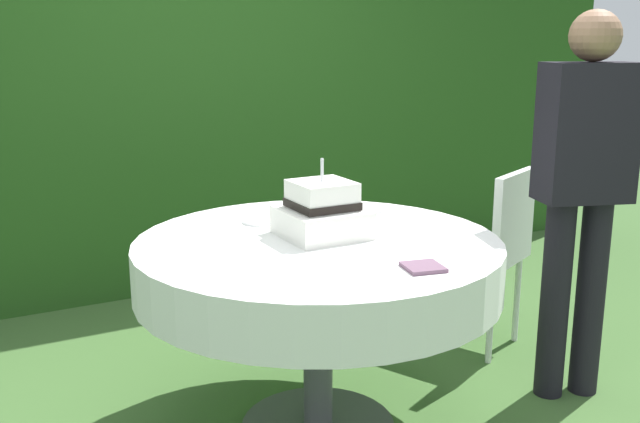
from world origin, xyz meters
name	(u,v)px	position (x,y,z in m)	size (l,w,h in m)	color
foliage_hedge	(155,95)	(0.00, 2.10, 1.16)	(6.71, 0.60, 2.32)	#234C19
cake_table	(318,267)	(0.00, 0.00, 0.66)	(1.35, 1.35, 0.77)	#4C4C51
wedding_cake	(322,212)	(0.04, 0.04, 0.86)	(0.30, 0.30, 0.29)	white
serving_plate_near	(259,221)	(-0.09, 0.33, 0.77)	(0.13, 0.13, 0.01)	white
serving_plate_far	(384,209)	(0.47, 0.28, 0.77)	(0.13, 0.13, 0.01)	white
napkin_stack	(423,267)	(0.13, -0.47, 0.78)	(0.12, 0.12, 0.01)	#6B4C60
garden_chair	(492,242)	(1.10, 0.28, 0.54)	(0.53, 0.53, 0.89)	white
standing_person	(583,181)	(1.08, -0.24, 0.93)	(0.41, 0.30, 1.60)	black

